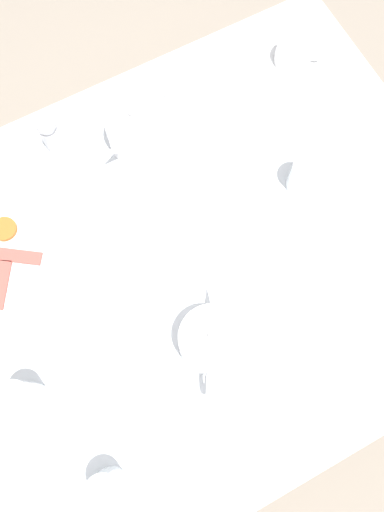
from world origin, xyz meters
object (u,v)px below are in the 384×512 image
at_px(teapot_near, 211,342).
at_px(spoon_for_tea, 250,216).
at_px(teapot_far, 136,128).
at_px(water_glass_tall, 107,489).
at_px(wine_glass_spare, 23,399).
at_px(fork_spare, 359,191).
at_px(knife_by_plate, 320,310).
at_px(water_glass_short, 306,173).
at_px(teacup_with_saucer_left, 294,55).
at_px(salt_grinder, 50,134).
at_px(fork_by_plate, 219,83).

distance_m(teapot_near, spoon_for_tea, 0.30).
height_order(teapot_far, water_glass_tall, teapot_far).
height_order(wine_glass_spare, fork_spare, wine_glass_spare).
bearing_deg(knife_by_plate, teapot_near, 79.21).
xyz_separation_m(water_glass_tall, spoon_for_tea, (0.35, -0.51, -0.05)).
distance_m(water_glass_short, wine_glass_spare, 0.73).
bearing_deg(teapot_far, wine_glass_spare, 20.55).
xyz_separation_m(teacup_with_saucer_left, knife_by_plate, (-0.56, 0.27, -0.03)).
bearing_deg(knife_by_plate, fork_spare, -49.56).
bearing_deg(teapot_near, water_glass_short, -26.44).
height_order(teapot_far, fork_spare, teapot_far).
bearing_deg(teapot_far, knife_by_plate, 83.25).
height_order(teapot_near, knife_by_plate, teapot_near).
distance_m(salt_grinder, fork_by_plate, 0.42).
bearing_deg(spoon_for_tea, teapot_near, 134.44).
relative_size(teacup_with_saucer_left, spoon_for_tea, 1.03).
xyz_separation_m(wine_glass_spare, knife_by_plate, (-0.11, -0.60, -0.07)).
height_order(teapot_near, fork_spare, teapot_near).
bearing_deg(knife_by_plate, salt_grinder, 28.78).
bearing_deg(spoon_for_tea, water_glass_short, -84.90).
bearing_deg(salt_grinder, water_glass_short, -127.44).
distance_m(teapot_near, teacup_with_saucer_left, 0.72).
bearing_deg(wine_glass_spare, water_glass_short, -78.06).
height_order(teapot_near, fork_by_plate, teapot_near).
bearing_deg(spoon_for_tea, wine_glass_spare, 103.56).
bearing_deg(fork_by_plate, fork_spare, -160.12).
bearing_deg(spoon_for_tea, fork_by_plate, -17.71).
height_order(water_glass_short, fork_by_plate, water_glass_short).
xyz_separation_m(water_glass_tall, wine_glass_spare, (0.21, 0.07, 0.02)).
distance_m(teapot_near, fork_by_plate, 0.63).
bearing_deg(salt_grinder, water_glass_tall, 164.49).
relative_size(teapot_far, spoon_for_tea, 1.47).
relative_size(teapot_far, fork_by_plate, 1.50).
height_order(teacup_with_saucer_left, water_glass_tall, water_glass_tall).
bearing_deg(spoon_for_tea, water_glass_tall, 124.82).
distance_m(teapot_near, salt_grinder, 0.57).
distance_m(water_glass_tall, fork_by_plate, 0.92).
bearing_deg(water_glass_tall, teacup_with_saucer_left, -50.64).
height_order(knife_by_plate, fork_spare, same).
height_order(teapot_near, wine_glass_spare, wine_glass_spare).
relative_size(wine_glass_spare, fork_by_plate, 0.97).
bearing_deg(salt_grinder, fork_by_plate, -93.43).
bearing_deg(wine_glass_spare, fork_spare, -84.76).
relative_size(water_glass_short, spoon_for_tea, 0.81).
distance_m(teapot_far, spoon_for_tea, 0.32).
xyz_separation_m(salt_grinder, knife_by_plate, (-0.61, -0.34, -0.06)).
bearing_deg(wine_glass_spare, knife_by_plate, -100.79).
bearing_deg(teacup_with_saucer_left, fork_spare, 173.38).
height_order(water_glass_short, spoon_for_tea, water_glass_short).
bearing_deg(water_glass_short, teapot_near, 122.05).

